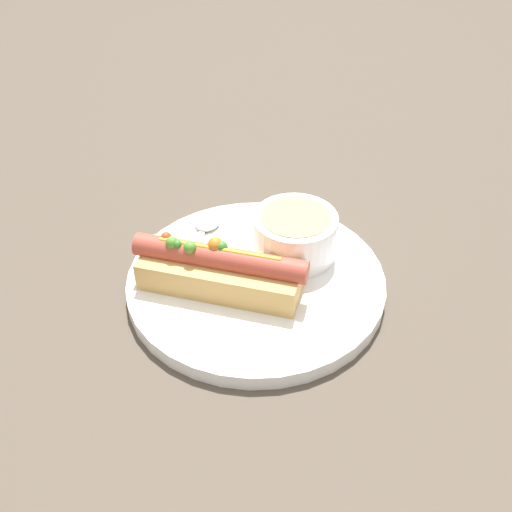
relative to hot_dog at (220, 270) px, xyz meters
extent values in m
plane|color=#4C4238|center=(0.01, 0.04, -0.04)|extent=(4.00, 4.00, 0.00)
cylinder|color=white|center=(0.01, 0.04, -0.03)|extent=(0.29, 0.29, 0.02)
cube|color=tan|center=(0.00, 0.00, -0.01)|extent=(0.18, 0.14, 0.03)
cylinder|color=#B24738|center=(0.00, 0.00, 0.02)|extent=(0.18, 0.12, 0.03)
sphere|color=#387A28|center=(0.00, 0.00, 0.03)|extent=(0.01, 0.01, 0.01)
sphere|color=#387A28|center=(-0.04, -0.03, 0.03)|extent=(0.01, 0.01, 0.01)
sphere|color=#C63F1E|center=(-0.05, -0.03, 0.03)|extent=(0.01, 0.01, 0.01)
sphere|color=#518C2D|center=(-0.04, -0.03, 0.03)|extent=(0.01, 0.01, 0.01)
sphere|color=orange|center=(-0.01, 0.00, 0.03)|extent=(0.02, 0.02, 0.02)
sphere|color=#518C2D|center=(-0.02, -0.02, 0.03)|extent=(0.01, 0.01, 0.01)
cylinder|color=gold|center=(0.00, 0.00, 0.03)|extent=(0.12, 0.08, 0.01)
cylinder|color=white|center=(0.01, 0.10, 0.00)|extent=(0.10, 0.10, 0.05)
cylinder|color=#8C8E60|center=(0.01, 0.10, 0.02)|extent=(0.08, 0.08, 0.01)
cube|color=#B7B7BC|center=(-0.06, 0.00, -0.02)|extent=(0.06, 0.10, 0.00)
ellipsoid|color=#B7B7BC|center=(-0.10, 0.06, -0.02)|extent=(0.05, 0.05, 0.01)
camera|label=1|loc=(0.39, -0.30, 0.43)|focal=42.00mm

